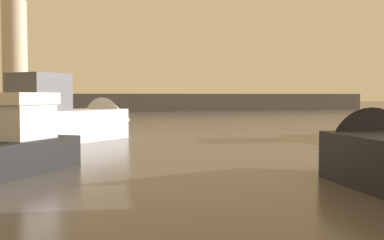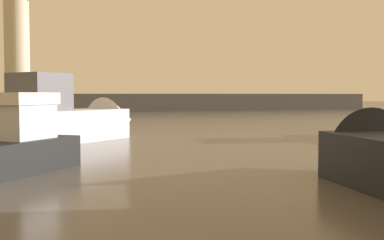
% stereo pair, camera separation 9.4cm
% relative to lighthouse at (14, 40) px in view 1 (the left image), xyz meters
% --- Properties ---
extents(ground_plane, '(220.00, 220.00, 0.00)m').
position_rel_lighthouse_xyz_m(ground_plane, '(7.26, -32.16, -9.17)').
color(ground_plane, '#4C4742').
extents(breakwater, '(85.45, 4.82, 2.39)m').
position_rel_lighthouse_xyz_m(breakwater, '(7.26, 0.00, -7.98)').
color(breakwater, '#423F3D').
rests_on(breakwater, ground_plane).
extents(lighthouse, '(3.10, 3.10, 14.32)m').
position_rel_lighthouse_xyz_m(lighthouse, '(0.00, 0.00, 0.00)').
color(lighthouse, beige).
rests_on(lighthouse, breakwater).
extents(motorboat_0, '(8.49, 8.11, 3.67)m').
position_rel_lighthouse_xyz_m(motorboat_0, '(5.06, -40.88, -8.16)').
color(motorboat_0, silver).
rests_on(motorboat_0, ground_plane).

